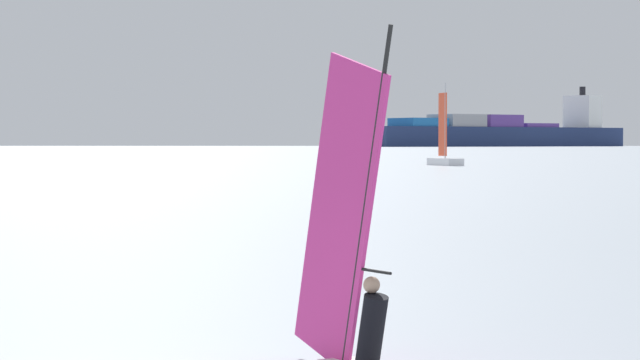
% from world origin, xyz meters
% --- Properties ---
extents(windsurfer, '(2.62, 2.96, 4.58)m').
position_xyz_m(windsurfer, '(1.67, 3.22, 1.25)').
color(windsurfer, white).
rests_on(windsurfer, ground_plane).
extents(cargo_ship, '(160.58, 161.07, 39.97)m').
position_xyz_m(cargo_ship, '(-52.02, 871.06, 9.08)').
color(cargo_ship, navy).
rests_on(cargo_ship, ground_plane).
extents(distant_headland, '(1124.14, 440.71, 29.69)m').
position_xyz_m(distant_headland, '(-71.72, 1636.70, 14.84)').
color(distant_headland, '#4C564C').
rests_on(distant_headland, ground_plane).
extents(small_sailboat, '(5.28, 6.81, 10.55)m').
position_xyz_m(small_sailboat, '(-13.39, 160.52, 1.04)').
color(small_sailboat, white).
rests_on(small_sailboat, ground_plane).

